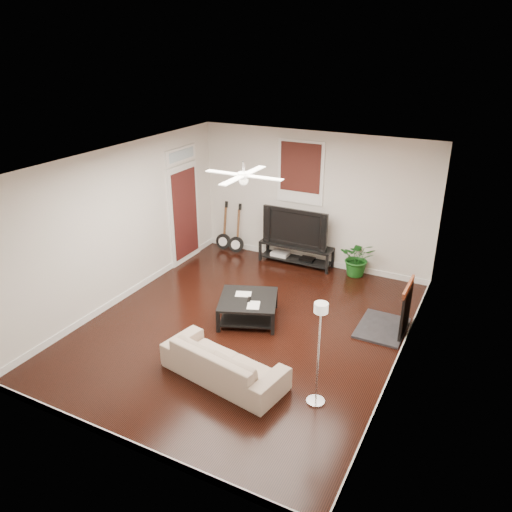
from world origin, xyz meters
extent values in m
cube|color=black|center=(0.00, 0.00, 0.00)|extent=(5.00, 6.00, 0.01)
cube|color=white|center=(0.00, 0.00, 2.80)|extent=(5.00, 6.00, 0.01)
cube|color=silver|center=(0.00, 3.00, 1.40)|extent=(5.00, 0.01, 2.80)
cube|color=silver|center=(0.00, -3.00, 1.40)|extent=(5.00, 0.01, 2.80)
cube|color=silver|center=(-2.50, 0.00, 1.40)|extent=(0.01, 6.00, 2.80)
cube|color=silver|center=(2.50, 0.00, 1.40)|extent=(0.01, 6.00, 2.80)
cube|color=#A15134|center=(2.49, 1.00, 1.40)|extent=(0.02, 2.20, 2.80)
cube|color=black|center=(2.20, 1.00, 0.46)|extent=(0.80, 1.10, 0.92)
cube|color=#35160E|center=(-0.30, 2.97, 1.95)|extent=(1.00, 0.06, 1.30)
cube|color=white|center=(-2.46, 1.90, 1.25)|extent=(0.08, 1.00, 2.50)
cube|color=black|center=(-0.26, 2.78, 0.22)|extent=(1.58, 0.42, 0.44)
imported|color=black|center=(-0.26, 2.80, 0.85)|extent=(1.42, 0.19, 0.82)
cube|color=black|center=(-0.08, 0.26, 0.20)|extent=(1.24, 1.24, 0.40)
imported|color=tan|center=(0.37, -1.33, 0.27)|extent=(1.94, 1.03, 0.54)
imported|color=#185519|center=(1.07, 2.82, 0.38)|extent=(0.79, 0.72, 0.77)
camera|label=1|loc=(3.44, -6.33, 4.44)|focal=35.09mm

